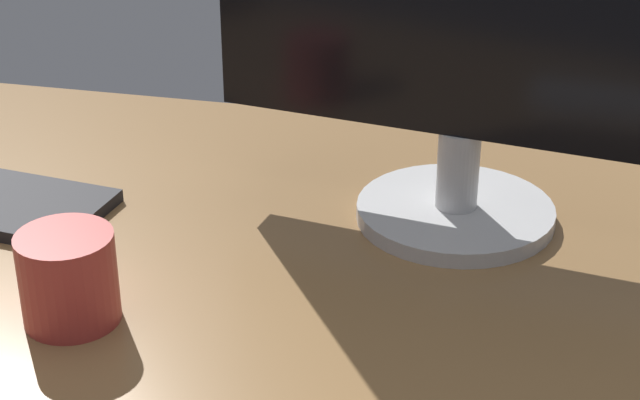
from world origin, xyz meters
TOP-DOWN VIEW (x-y plane):
  - desk at (0.00, 0.00)cm, footprint 140.00×84.00cm
  - monitor at (13.54, 17.03)cm, footprint 48.98×19.76cm
  - coffee_mug at (-16.01, -8.40)cm, footprint 8.22×8.22cm

SIDE VIEW (x-z plane):
  - desk at x=0.00cm, z-range 0.00..2.00cm
  - coffee_mug at x=-16.01cm, z-range 2.00..10.06cm
  - monitor at x=13.54cm, z-range 3.68..44.88cm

